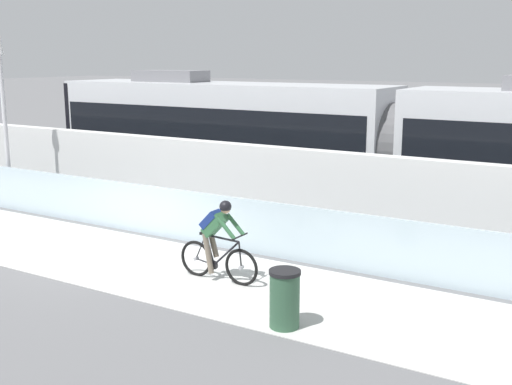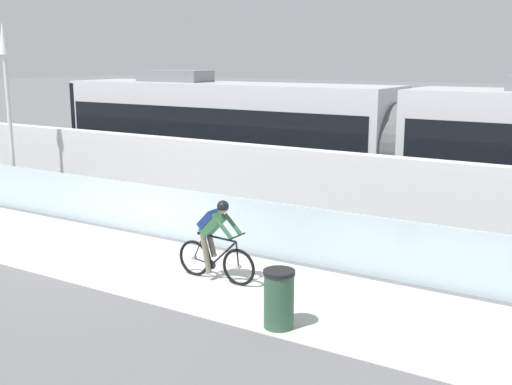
% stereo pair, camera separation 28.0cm
% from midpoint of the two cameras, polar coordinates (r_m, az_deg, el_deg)
% --- Properties ---
extents(ground_plane, '(200.00, 200.00, 0.00)m').
position_cam_midpoint_polar(ground_plane, '(14.45, -13.81, -5.30)').
color(ground_plane, slate).
extents(bike_path_deck, '(32.00, 3.20, 0.01)m').
position_cam_midpoint_polar(bike_path_deck, '(14.45, -13.82, -5.28)').
color(bike_path_deck, silver).
rests_on(bike_path_deck, ground).
extents(glass_parapet, '(32.00, 0.05, 1.21)m').
position_cam_midpoint_polar(glass_parapet, '(15.58, -9.06, -1.52)').
color(glass_parapet, silver).
rests_on(glass_parapet, ground).
extents(concrete_barrier_wall, '(32.00, 0.36, 2.12)m').
position_cam_midpoint_polar(concrete_barrier_wall, '(16.85, -5.10, 1.19)').
color(concrete_barrier_wall, silver).
rests_on(concrete_barrier_wall, ground).
extents(tram_rail_near, '(32.00, 0.08, 0.01)m').
position_cam_midpoint_polar(tram_rail_near, '(19.06, -0.54, -0.72)').
color(tram_rail_near, '#595654').
rests_on(tram_rail_near, ground).
extents(tram_rail_far, '(32.00, 0.08, 0.01)m').
position_cam_midpoint_polar(tram_rail_far, '(20.25, 1.65, 0.04)').
color(tram_rail_far, '#595654').
rests_on(tram_rail_far, ground).
extents(tram, '(22.56, 2.54, 3.81)m').
position_cam_midpoint_polar(tram, '(17.42, 13.43, 4.05)').
color(tram, silver).
rests_on(tram, ground).
extents(cyclist_on_bike, '(1.77, 0.58, 1.61)m').
position_cam_midpoint_polar(cyclist_on_bike, '(12.14, -3.04, -4.34)').
color(cyclist_on_bike, black).
rests_on(cyclist_on_bike, ground).
extents(lamp_post_antenna, '(0.28, 0.28, 5.20)m').
position_cam_midpoint_polar(lamp_post_antenna, '(19.38, -21.09, 8.52)').
color(lamp_post_antenna, gray).
rests_on(lamp_post_antenna, ground).
extents(trash_bin, '(0.51, 0.51, 0.96)m').
position_cam_midpoint_polar(trash_bin, '(10.17, 2.88, -9.55)').
color(trash_bin, '#33593F').
rests_on(trash_bin, ground).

